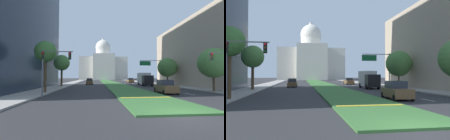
# 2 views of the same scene
# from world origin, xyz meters

# --- Properties ---
(ground_plane) EXTENTS (260.00, 260.00, 0.00)m
(ground_plane) POSITION_xyz_m (0.00, 55.53, 0.00)
(ground_plane) COLOR #2B2B2D
(grass_median) EXTENTS (5.78, 99.95, 0.14)m
(grass_median) POSITION_xyz_m (0.00, 49.98, 0.07)
(grass_median) COLOR #386B33
(grass_median) RESTS_ON ground_plane
(median_curb_nose) EXTENTS (5.20, 0.50, 0.04)m
(median_curb_nose) POSITION_xyz_m (0.00, 7.32, 0.16)
(median_curb_nose) COLOR gold
(median_curb_nose) RESTS_ON grass_median
(lane_dashes_right) EXTENTS (0.16, 65.94, 0.01)m
(lane_dashes_right) POSITION_xyz_m (7.14, 45.45, 0.00)
(lane_dashes_right) COLOR silver
(lane_dashes_right) RESTS_ON ground_plane
(sidewalk_left) EXTENTS (4.00, 99.95, 0.15)m
(sidewalk_left) POSITION_xyz_m (-13.38, 44.42, 0.07)
(sidewalk_left) COLOR #9E9991
(sidewalk_left) RESTS_ON ground_plane
(sidewalk_right) EXTENTS (4.00, 99.95, 0.15)m
(sidewalk_right) POSITION_xyz_m (13.38, 44.42, 0.07)
(sidewalk_right) COLOR #9E9991
(sidewalk_right) RESTS_ON ground_plane
(capitol_building) EXTENTS (32.55, 27.49, 30.13)m
(capitol_building) POSITION_xyz_m (0.00, 110.15, 9.78)
(capitol_building) COLOR silver
(capitol_building) RESTS_ON ground_plane
(traffic_light_near_left) EXTENTS (3.34, 0.35, 5.20)m
(traffic_light_near_left) POSITION_xyz_m (-10.04, 9.18, 3.80)
(traffic_light_near_left) COLOR #515456
(traffic_light_near_left) RESTS_ON ground_plane
(overhead_guide_sign) EXTENTS (5.39, 0.20, 6.50)m
(overhead_guide_sign) POSITION_xyz_m (9.10, 30.78, 4.64)
(overhead_guide_sign) COLOR #515456
(overhead_guide_sign) RESTS_ON ground_plane
(street_tree_left_near) EXTENTS (2.94, 2.94, 7.21)m
(street_tree_left_near) POSITION_xyz_m (-12.07, 14.12, 5.67)
(street_tree_left_near) COLOR #4C3823
(street_tree_left_near) RESTS_ON ground_plane
(street_tree_left_mid) EXTENTS (3.55, 3.55, 7.17)m
(street_tree_left_mid) POSITION_xyz_m (-12.81, 28.48, 5.34)
(street_tree_left_mid) COLOR #4C3823
(street_tree_left_mid) RESTS_ON ground_plane
(street_tree_right_mid) EXTENTS (4.81, 4.81, 7.00)m
(street_tree_right_mid) POSITION_xyz_m (12.80, 30.47, 4.59)
(street_tree_right_mid) COLOR #4C3823
(street_tree_right_mid) RESTS_ON ground_plane
(sedan_lead_stopped) EXTENTS (2.23, 4.76, 1.85)m
(sedan_lead_stopped) POSITION_xyz_m (4.42, 12.66, 0.86)
(sedan_lead_stopped) COLOR brown
(sedan_lead_stopped) RESTS_ON ground_plane
(sedan_midblock) EXTENTS (1.92, 4.38, 1.77)m
(sedan_midblock) POSITION_xyz_m (-6.90, 37.73, 0.82)
(sedan_midblock) COLOR brown
(sedan_midblock) RESTS_ON ground_plane
(sedan_distant) EXTENTS (2.15, 4.22, 1.73)m
(sedan_distant) POSITION_xyz_m (6.97, 47.84, 0.81)
(sedan_distant) COLOR brown
(sedan_distant) RESTS_ON ground_plane
(box_truck_delivery) EXTENTS (2.40, 6.40, 3.20)m
(box_truck_delivery) POSITION_xyz_m (7.11, 30.95, 1.68)
(box_truck_delivery) COLOR black
(box_truck_delivery) RESTS_ON ground_plane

